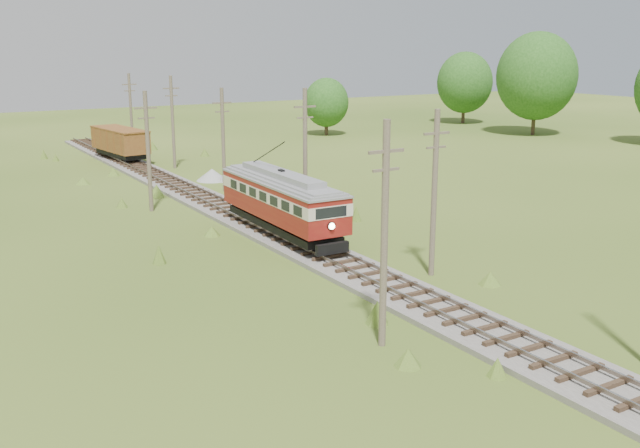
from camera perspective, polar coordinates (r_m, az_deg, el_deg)
railbed_main at (r=49.12m, az=-6.15°, el=0.52°), size 3.60×96.00×0.57m
streetcar at (r=43.63m, az=-3.08°, el=2.10°), size 3.14×12.25×5.57m
gondola at (r=76.21m, az=-15.70°, el=6.39°), size 3.90×9.03×2.90m
gravel_pile at (r=63.97m, az=-8.50°, el=3.89°), size 2.91×3.08×1.06m
utility_pole_r_2 at (r=36.65m, az=9.13°, el=2.55°), size 1.60×0.30×8.60m
utility_pole_r_3 at (r=47.09m, az=-1.19°, el=5.51°), size 1.60×0.30×9.00m
utility_pole_r_4 at (r=58.58m, az=-7.75°, el=6.77°), size 1.60×0.30×8.40m
utility_pole_r_5 at (r=70.74m, az=-11.70°, el=8.06°), size 1.60×0.30×8.90m
utility_pole_r_6 at (r=83.01m, az=-14.89°, el=8.66°), size 1.60×0.30×8.70m
utility_pole_l_a at (r=27.48m, az=5.17°, el=-0.75°), size 1.60×0.30×9.00m
utility_pole_l_b at (r=52.26m, az=-13.59°, el=5.75°), size 1.60×0.30×8.60m
tree_right_4 at (r=100.14m, az=16.95°, el=11.25°), size 10.50×10.50×13.53m
tree_right_5 at (r=112.94m, az=11.50°, el=11.03°), size 8.40×8.40×10.82m
tree_mid_b at (r=95.78m, az=0.52°, el=9.70°), size 5.88×5.88×7.57m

